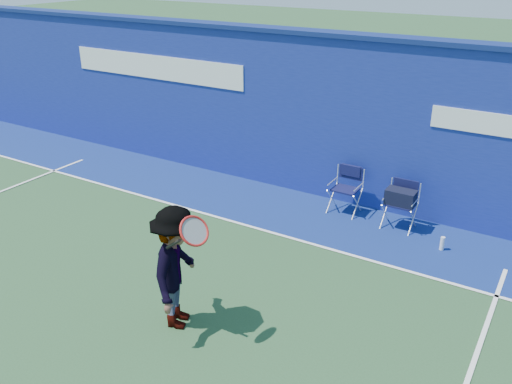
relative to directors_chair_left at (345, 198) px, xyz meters
The scene contains 8 objects.
ground 4.90m from the directors_chair_left, 109.78° to the right, with size 80.00×80.00×0.00m, color #274928.
stadium_wall 2.17m from the directors_chair_left, 160.27° to the left, with size 24.00×0.50×3.08m.
out_of_bounds_strip 1.75m from the directors_chair_left, 163.06° to the right, with size 24.00×1.80×0.01m, color navy.
court_lines 4.34m from the directors_chair_left, 112.46° to the right, with size 24.00×12.00×0.01m.
directors_chair_left is the anchor object (origin of this frame).
directors_chair_right 1.04m from the directors_chair_left, ahead, with size 0.49×0.44×0.82m.
water_bottle 1.94m from the directors_chair_left, 14.71° to the right, with size 0.07×0.07×0.23m, color white.
tennis_player 4.17m from the directors_chair_left, 97.27° to the right, with size 1.04×1.19×1.64m.
Camera 1 is at (4.90, -3.84, 4.33)m, focal length 38.00 mm.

